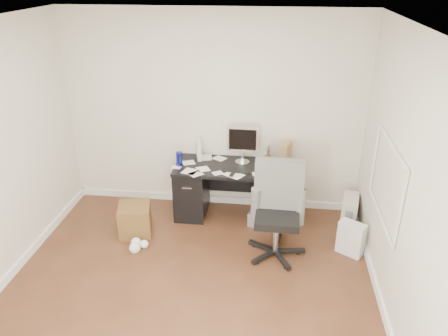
# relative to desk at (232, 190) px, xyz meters

# --- Properties ---
(ground) EXTENTS (4.00, 4.00, 0.00)m
(ground) POSITION_rel_desk_xyz_m (-0.30, -1.65, -0.40)
(ground) COLOR #452516
(ground) RESTS_ON ground
(room_shell) EXTENTS (4.02, 4.02, 2.71)m
(room_shell) POSITION_rel_desk_xyz_m (-0.27, -1.62, 1.26)
(room_shell) COLOR beige
(room_shell) RESTS_ON ground
(desk) EXTENTS (1.50, 0.70, 0.75)m
(desk) POSITION_rel_desk_xyz_m (0.00, 0.00, 0.00)
(desk) COLOR black
(desk) RESTS_ON ground
(loose_papers) EXTENTS (1.10, 0.60, 0.00)m
(loose_papers) POSITION_rel_desk_xyz_m (-0.20, -0.05, 0.35)
(loose_papers) COLOR white
(loose_papers) RESTS_ON desk
(lcd_monitor) EXTENTS (0.41, 0.24, 0.51)m
(lcd_monitor) POSITION_rel_desk_xyz_m (0.13, 0.12, 0.61)
(lcd_monitor) COLOR silver
(lcd_monitor) RESTS_ON desk
(keyboard) EXTENTS (0.40, 0.18, 0.02)m
(keyboard) POSITION_rel_desk_xyz_m (0.08, -0.15, 0.36)
(keyboard) COLOR black
(keyboard) RESTS_ON desk
(computer_mouse) EXTENTS (0.08, 0.08, 0.07)m
(computer_mouse) POSITION_rel_desk_xyz_m (0.47, 0.02, 0.38)
(computer_mouse) COLOR silver
(computer_mouse) RESTS_ON desk
(travel_mug) EXTENTS (0.11, 0.11, 0.19)m
(travel_mug) POSITION_rel_desk_xyz_m (-0.69, -0.07, 0.44)
(travel_mug) COLOR #151F93
(travel_mug) RESTS_ON desk
(white_binder) EXTENTS (0.16, 0.25, 0.27)m
(white_binder) POSITION_rel_desk_xyz_m (-0.47, 0.20, 0.48)
(white_binder) COLOR silver
(white_binder) RESTS_ON desk
(magazine_file) EXTENTS (0.19, 0.27, 0.29)m
(magazine_file) POSITION_rel_desk_xyz_m (0.69, 0.17, 0.49)
(magazine_file) COLOR olive
(magazine_file) RESTS_ON desk
(pen_cup) EXTENTS (0.10, 0.10, 0.24)m
(pen_cup) POSITION_rel_desk_xyz_m (0.47, 0.16, 0.47)
(pen_cup) COLOR #5C2F1A
(pen_cup) RESTS_ON desk
(yellow_book) EXTENTS (0.21, 0.25, 0.04)m
(yellow_book) POSITION_rel_desk_xyz_m (0.43, -0.18, 0.37)
(yellow_book) COLOR yellow
(yellow_book) RESTS_ON desk
(paper_remote) EXTENTS (0.31, 0.29, 0.02)m
(paper_remote) POSITION_rel_desk_xyz_m (0.05, -0.26, 0.36)
(paper_remote) COLOR white
(paper_remote) RESTS_ON desk
(office_chair) EXTENTS (0.66, 0.66, 1.15)m
(office_chair) POSITION_rel_desk_xyz_m (0.61, -0.83, 0.18)
(office_chair) COLOR #515451
(office_chair) RESTS_ON ground
(pc_tower) EXTENTS (0.27, 0.46, 0.43)m
(pc_tower) POSITION_rel_desk_xyz_m (1.55, -0.10, -0.18)
(pc_tower) COLOR #B6B0A4
(pc_tower) RESTS_ON ground
(shopping_bag) EXTENTS (0.38, 0.35, 0.42)m
(shopping_bag) POSITION_rel_desk_xyz_m (1.50, -0.70, -0.19)
(shopping_bag) COLOR silver
(shopping_bag) RESTS_ON ground
(wicker_basket) EXTENTS (0.48, 0.48, 0.40)m
(wicker_basket) POSITION_rel_desk_xyz_m (-1.18, -0.58, -0.20)
(wicker_basket) COLOR #483115
(wicker_basket) RESTS_ON ground
(desk_printer) EXTENTS (0.39, 0.35, 0.19)m
(desk_printer) POSITION_rel_desk_xyz_m (0.43, -0.18, -0.30)
(desk_printer) COLOR slate
(desk_printer) RESTS_ON ground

